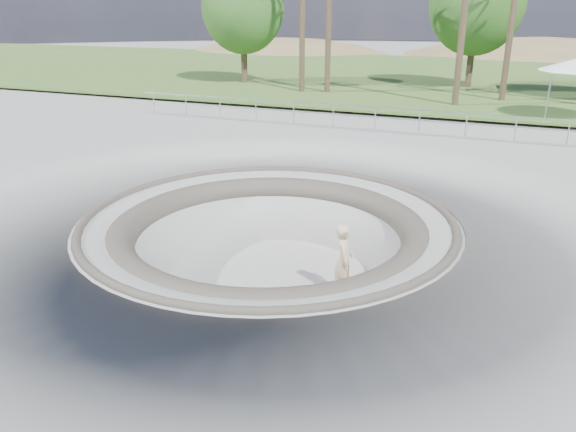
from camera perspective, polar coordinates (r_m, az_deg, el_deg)
name	(u,v)px	position (r m, az deg, el deg)	size (l,w,h in m)	color
ground	(269,219)	(15.40, -1.98, -0.27)	(180.00, 180.00, 0.00)	gray
skate_bowl	(269,278)	(16.14, -1.90, -6.36)	(14.00, 14.00, 4.10)	gray
grass_strip	(441,76)	(47.78, 15.28, 13.54)	(180.00, 36.00, 0.12)	#3A6227
distant_hills	(495,119)	(71.43, 20.29, 9.22)	(103.20, 45.00, 28.60)	brown
safety_railing	(375,118)	(26.25, 8.84, 9.82)	(25.00, 0.06, 1.03)	#999CA2
skateboard	(342,294)	(15.36, 5.55, -7.92)	(0.89, 0.47, 0.09)	brown
skater	(344,260)	(14.91, 5.68, -4.48)	(0.73, 0.48, 2.00)	beige
bushy_tree_left	(243,7)	(41.73, -4.62, 20.42)	(5.87, 5.34, 8.47)	brown
bushy_tree_mid	(477,3)	(40.91, 18.63, 19.82)	(6.14, 5.58, 8.85)	brown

